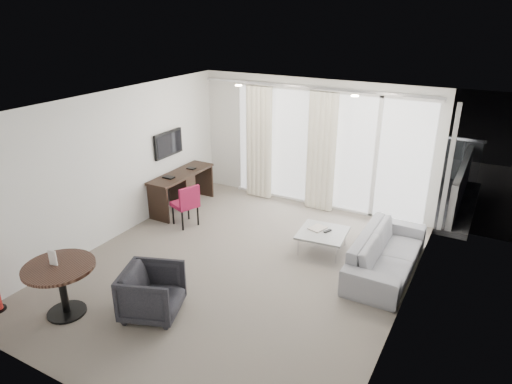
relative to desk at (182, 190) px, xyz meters
The scene contains 27 objects.
floor 2.72m from the desk, 34.03° to the right, with size 5.00×6.00×0.00m, color slate.
ceiling 3.49m from the desk, 34.03° to the right, with size 5.00×6.00×0.00m, color white.
wall_left 1.79m from the desk, 100.23° to the right, with size 0.00×6.00×2.60m, color silver.
wall_right 5.05m from the desk, 17.65° to the right, with size 0.00×6.00×2.60m, color silver.
wall_front 5.11m from the desk, 63.68° to the right, with size 5.00×0.00×2.60m, color silver.
window_panel 3.04m from the desk, 30.35° to the left, with size 4.00×0.02×2.38m, color white, non-canonical shape.
window_frame 3.04m from the desk, 30.09° to the left, with size 4.10×0.06×2.44m, color white, non-canonical shape.
curtain_left 1.89m from the desk, 50.65° to the left, with size 0.60×0.20×2.38m, color #ECE4CA, non-canonical shape.
curtain_right 2.92m from the desk, 27.95° to the left, with size 0.60×0.20×2.38m, color #ECE4CA, non-canonical shape.
curtain_track 3.32m from the desk, 30.55° to the left, with size 4.80×0.04×0.04m, color #B2B2B7, non-canonical shape.
downlight_a 2.58m from the desk, ahead, with size 0.12×0.12×0.02m, color #FFE0B2.
downlight_b 4.08m from the desk, ahead, with size 0.12×0.12×0.02m, color #FFE0B2.
desk is the anchor object (origin of this frame).
tv 1.00m from the desk, 166.42° to the right, with size 0.05×0.80×0.50m, color black, non-canonical shape.
desk_chair 0.83m from the desk, 49.14° to the right, with size 0.45×0.42×0.83m, color maroon, non-canonical shape.
round_table 3.70m from the desk, 77.83° to the right, with size 0.93×0.93×0.74m, color #311C14, non-canonical shape.
menu_card 3.71m from the desk, 78.94° to the right, with size 0.12×0.02×0.21m, color white, non-canonical shape.
tub_armchair 3.56m from the desk, 59.05° to the right, with size 0.73×0.75×0.69m, color black.
coffee_table 3.21m from the desk, ahead, with size 0.78×0.78×0.35m, color gray, non-canonical shape.
remote 3.26m from the desk, ahead, with size 0.05×0.17×0.02m, color black, non-canonical shape.
magazine 3.07m from the desk, ahead, with size 0.22×0.28×0.02m, color gray, non-canonical shape.
sofa 4.31m from the desk, ahead, with size 2.12×0.83×0.62m, color gray.
terrace_slab 3.94m from the desk, 49.83° to the left, with size 5.60×3.00×0.12m, color #4D4D50.
rattan_chair_a 4.08m from the desk, 34.39° to the left, with size 0.51×0.51×0.75m, color #4F3922, non-canonical shape.
rattan_chair_b 5.05m from the desk, 34.26° to the left, with size 0.51×0.51×0.74m, color #4F3922, non-canonical shape.
rattan_table 4.21m from the desk, 40.05° to the left, with size 0.45×0.45×0.45m, color #4F3922, non-canonical shape.
balustrade 5.12m from the desk, 60.37° to the left, with size 5.50×0.06×1.05m, color #B2B2B7, non-canonical shape.
Camera 1 is at (3.28, -5.36, 3.87)m, focal length 32.00 mm.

